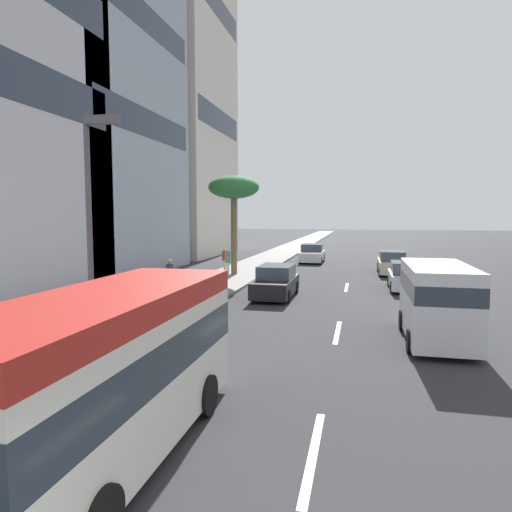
{
  "coord_description": "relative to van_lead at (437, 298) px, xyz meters",
  "views": [
    {
      "loc": [
        -2.16,
        -0.73,
        4.12
      ],
      "look_at": [
        19.28,
        4.19,
        2.15
      ],
      "focal_mm": 32.1,
      "sensor_mm": 36.0,
      "label": 1
    }
  ],
  "objects": [
    {
      "name": "ground_plane",
      "position": [
        18.17,
        3.17,
        -1.44
      ],
      "size": [
        198.0,
        198.0,
        0.0
      ],
      "primitive_type": "plane",
      "color": "#2D2D30"
    },
    {
      "name": "sidewalk_right",
      "position": [
        18.17,
        10.71,
        -1.37
      ],
      "size": [
        162.0,
        3.81,
        0.15
      ],
      "primitive_type": "cube",
      "color": "gray",
      "rests_on": "ground_plane"
    },
    {
      "name": "lane_stripe_near",
      "position": [
        -7.9,
        3.17,
        -1.44
      ],
      "size": [
        3.2,
        0.16,
        0.01
      ],
      "primitive_type": "cube",
      "color": "silver",
      "rests_on": "ground_plane"
    },
    {
      "name": "lane_stripe_mid",
      "position": [
        0.56,
        3.17,
        -1.44
      ],
      "size": [
        3.2,
        0.16,
        0.01
      ],
      "primitive_type": "cube",
      "color": "silver",
      "rests_on": "ground_plane"
    },
    {
      "name": "lane_stripe_far",
      "position": [
        10.86,
        3.17,
        -1.44
      ],
      "size": [
        3.2,
        0.16,
        0.01
      ],
      "primitive_type": "cube",
      "color": "silver",
      "rests_on": "ground_plane"
    },
    {
      "name": "van_lead",
      "position": [
        0.0,
        0.0,
        0.0
      ],
      "size": [
        4.68,
        2.06,
        2.53
      ],
      "color": "silver",
      "rests_on": "ground_plane"
    },
    {
      "name": "car_second",
      "position": [
        24.17,
        6.53,
        -0.68
      ],
      "size": [
        4.08,
        1.96,
        1.62
      ],
      "rotation": [
        0.0,
        0.0,
        3.14
      ],
      "color": "white",
      "rests_on": "ground_plane"
    },
    {
      "name": "car_third",
      "position": [
        6.97,
        6.56,
        -0.69
      ],
      "size": [
        4.48,
        1.86,
        1.6
      ],
      "rotation": [
        0.0,
        0.0,
        3.14
      ],
      "color": "black",
      "rests_on": "ground_plane"
    },
    {
      "name": "car_fourth",
      "position": [
        10.63,
        -0.11,
        -0.7
      ],
      "size": [
        4.03,
        1.96,
        1.57
      ],
      "color": "silver",
      "rests_on": "ground_plane"
    },
    {
      "name": "car_fifth",
      "position": [
        17.59,
        0.3,
        -0.67
      ],
      "size": [
        4.68,
        1.85,
        1.64
      ],
      "color": "beige",
      "rests_on": "ground_plane"
    },
    {
      "name": "minibus_sixth",
      "position": [
        -8.82,
        6.52,
        0.12
      ],
      "size": [
        6.86,
        2.31,
        2.85
      ],
      "rotation": [
        0.0,
        0.0,
        3.14
      ],
      "color": "silver",
      "rests_on": "ground_plane"
    },
    {
      "name": "pedestrian_near_lamp",
      "position": [
        5.88,
        11.83,
        -0.33
      ],
      "size": [
        0.36,
        0.39,
        1.74
      ],
      "rotation": [
        0.0,
        0.0,
        0.99
      ],
      "color": "beige",
      "rests_on": "sidewalk_right"
    },
    {
      "name": "pedestrian_mid_block",
      "position": [
        13.25,
        10.93,
        -0.33
      ],
      "size": [
        0.3,
        0.33,
        1.74
      ],
      "rotation": [
        0.0,
        0.0,
        1.62
      ],
      "color": "beige",
      "rests_on": "sidewalk_right"
    },
    {
      "name": "pedestrian_by_tree",
      "position": [
        14.57,
        11.54,
        -0.34
      ],
      "size": [
        0.38,
        0.38,
        1.72
      ],
      "rotation": [
        0.0,
        0.0,
        5.49
      ],
      "color": "beige",
      "rests_on": "sidewalk_right"
    },
    {
      "name": "palm_tree",
      "position": [
        14.01,
        10.72,
        4.37
      ],
      "size": [
        3.38,
        3.38,
        6.58
      ],
      "color": "brown",
      "rests_on": "sidewalk_right"
    },
    {
      "name": "street_lamp",
      "position": [
        -5.07,
        9.09,
        2.73
      ],
      "size": [
        0.24,
        0.97,
        6.47
      ],
      "color": "#4C4C51",
      "rests_on": "sidewalk_right"
    },
    {
      "name": "office_tower_far",
      "position": [
        29.54,
        21.8,
        21.25
      ],
      "size": [
        13.84,
        10.58,
        45.38
      ],
      "color": "silver",
      "rests_on": "ground_plane"
    }
  ]
}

